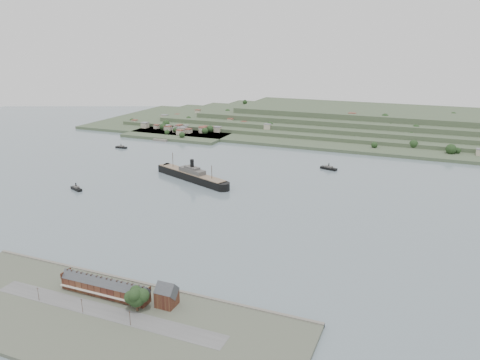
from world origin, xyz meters
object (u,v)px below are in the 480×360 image
at_px(gabled_building, 167,295).
at_px(steamship, 189,175).
at_px(tugboat, 76,188).
at_px(terrace_row, 105,287).
at_px(fig_tree, 136,297).

height_order(gabled_building, steamship, steamship).
bearing_deg(tugboat, steamship, 41.34).
height_order(gabled_building, tugboat, gabled_building).
height_order(terrace_row, fig_tree, fig_tree).
distance_m(gabled_building, tugboat, 236.95).
height_order(terrace_row, tugboat, terrace_row).
distance_m(gabled_building, fig_tree, 16.08).
xyz_separation_m(terrace_row, tugboat, (-150.31, 148.35, -5.09)).
distance_m(terrace_row, fig_tree, 27.05).
height_order(terrace_row, gabled_building, gabled_building).
bearing_deg(steamship, terrace_row, -73.23).
xyz_separation_m(gabled_building, steamship, (-104.35, 217.77, -3.31)).
height_order(terrace_row, steamship, steamship).
relative_size(gabled_building, fig_tree, 1.00).
bearing_deg(terrace_row, gabled_building, 6.12).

